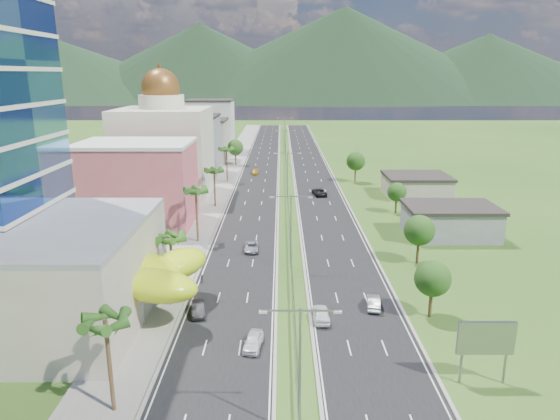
{
  "coord_description": "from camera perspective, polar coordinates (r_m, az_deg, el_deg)",
  "views": [
    {
      "loc": [
        -1.42,
        -58.08,
        27.46
      ],
      "look_at": [
        -1.57,
        16.71,
        7.0
      ],
      "focal_mm": 32.0,
      "sensor_mm": 36.0,
      "label": 1
    }
  ],
  "objects": [
    {
      "name": "shed_near",
      "position": [
        91.6,
        18.85,
        -1.36
      ],
      "size": [
        15.0,
        10.0,
        5.0
      ],
      "primitive_type": "cube",
      "color": "gray",
      "rests_on": "ground"
    },
    {
      "name": "pink_shophouse",
      "position": [
        96.02,
        -15.98,
        2.7
      ],
      "size": [
        20.0,
        15.0,
        15.0
      ],
      "primitive_type": "cube",
      "color": "#CE545D",
      "rests_on": "ground"
    },
    {
      "name": "palm_tree_b",
      "position": [
        64.99,
        -12.42,
        -3.36
      ],
      "size": [
        3.6,
        3.6,
        8.1
      ],
      "color": "#47301C",
      "rests_on": "ground"
    },
    {
      "name": "road_right",
      "position": [
        150.86,
        3.52,
        4.79
      ],
      "size": [
        11.0,
        260.0,
        0.04
      ],
      "primitive_type": "cube",
      "color": "black",
      "rests_on": "ground"
    },
    {
      "name": "motorcycle",
      "position": [
        69.63,
        -8.96,
        -7.56
      ],
      "size": [
        0.67,
        1.88,
        1.19
      ],
      "primitive_type": "imported",
      "rotation": [
        0.0,
        0.0,
        0.06
      ],
      "color": "black",
      "rests_on": "road_left"
    },
    {
      "name": "car_white_near_right",
      "position": [
        58.77,
        4.71,
        -11.71
      ],
      "size": [
        1.93,
        4.63,
        1.57
      ],
      "primitive_type": "imported",
      "rotation": [
        0.0,
        0.0,
        3.16
      ],
      "color": "white",
      "rests_on": "road_right"
    },
    {
      "name": "road_left",
      "position": [
        150.72,
        -2.2,
        4.8
      ],
      "size": [
        11.0,
        260.0,
        0.04
      ],
      "primitive_type": "cube",
      "color": "black",
      "rests_on": "ground"
    },
    {
      "name": "leafy_tree_ra",
      "position": [
        60.29,
        17.05,
        -7.51
      ],
      "size": [
        4.2,
        4.2,
        6.9
      ],
      "color": "#47301C",
      "rests_on": "ground"
    },
    {
      "name": "median_guardrail",
      "position": [
        132.82,
        0.73,
        3.64
      ],
      "size": [
        0.1,
        216.06,
        0.76
      ],
      "color": "gray",
      "rests_on": "ground"
    },
    {
      "name": "streetlight_median_e",
      "position": [
        199.16,
        0.53,
        9.33
      ],
      "size": [
        6.04,
        0.25,
        11.0
      ],
      "color": "gray",
      "rests_on": "ground"
    },
    {
      "name": "leafy_tree_rb",
      "position": [
        76.32,
        15.64,
        -2.26
      ],
      "size": [
        4.55,
        4.55,
        7.47
      ],
      "color": "#47301C",
      "rests_on": "ground"
    },
    {
      "name": "lime_canopy",
      "position": [
        61.44,
        -17.63,
        -6.91
      ],
      "size": [
        18.0,
        15.0,
        7.4
      ],
      "color": "#BDDC15",
      "rests_on": "ground"
    },
    {
      "name": "shed_far",
      "position": [
        120.05,
        15.3,
        2.61
      ],
      "size": [
        14.0,
        12.0,
        4.4
      ],
      "primitive_type": "cube",
      "color": "#A39887",
      "rests_on": "ground"
    },
    {
      "name": "leafy_tree_lfar",
      "position": [
        155.28,
        -5.13,
        7.14
      ],
      "size": [
        4.9,
        4.9,
        8.05
      ],
      "color": "#47301C",
      "rests_on": "ground"
    },
    {
      "name": "domed_building",
      "position": [
        117.27,
        -13.08,
        7.01
      ],
      "size": [
        20.0,
        20.0,
        28.7
      ],
      "color": "beige",
      "rests_on": "ground"
    },
    {
      "name": "midrise_grey",
      "position": [
        141.77,
        -10.36,
        7.16
      ],
      "size": [
        16.0,
        15.0,
        16.0
      ],
      "primitive_type": "cube",
      "color": "gray",
      "rests_on": "ground"
    },
    {
      "name": "palm_tree_e",
      "position": [
        130.27,
        -6.13,
        6.76
      ],
      "size": [
        3.6,
        3.6,
        9.4
      ],
      "color": "#47301C",
      "rests_on": "ground"
    },
    {
      "name": "streetlight_median_b",
      "position": [
        71.18,
        1.25,
        -1.62
      ],
      "size": [
        6.04,
        0.25,
        11.0
      ],
      "color": "gray",
      "rests_on": "ground"
    },
    {
      "name": "streetlight_median_a",
      "position": [
        39.06,
        2.28,
        -16.74
      ],
      "size": [
        6.04,
        0.25,
        11.0
      ],
      "color": "gray",
      "rests_on": "ground"
    },
    {
      "name": "leafy_tree_rc",
      "position": [
        103.45,
        13.21,
        1.99
      ],
      "size": [
        3.85,
        3.85,
        6.33
      ],
      "color": "#47301C",
      "rests_on": "ground"
    },
    {
      "name": "car_white_near_left",
      "position": [
        53.39,
        -3.08,
        -14.73
      ],
      "size": [
        2.23,
        4.41,
        1.44
      ],
      "primitive_type": "imported",
      "rotation": [
        0.0,
        0.0,
        -0.13
      ],
      "color": "white",
      "rests_on": "road_left"
    },
    {
      "name": "palm_tree_d",
      "position": [
        105.93,
        -7.55,
        4.33
      ],
      "size": [
        3.6,
        3.6,
        8.6
      ],
      "color": "#47301C",
      "rests_on": "ground"
    },
    {
      "name": "ground",
      "position": [
        64.26,
        1.39,
        -10.0
      ],
      "size": [
        500.0,
        500.0,
        0.0
      ],
      "primitive_type": "plane",
      "color": "#2D5119",
      "rests_on": "ground"
    },
    {
      "name": "car_dark_far_right",
      "position": [
        116.88,
        4.51,
        2.09
      ],
      "size": [
        3.58,
        6.16,
        1.61
      ],
      "primitive_type": "imported",
      "rotation": [
        0.0,
        0.0,
        3.3
      ],
      "color": "black",
      "rests_on": "road_right"
    },
    {
      "name": "billboard",
      "position": [
        49.76,
        22.48,
        -13.55
      ],
      "size": [
        5.2,
        0.35,
        6.2
      ],
      "color": "gray",
      "rests_on": "ground"
    },
    {
      "name": "car_yellow_far_left",
      "position": [
        141.51,
        -2.85,
        4.36
      ],
      "size": [
        1.76,
        4.25,
        1.23
      ],
      "primitive_type": "imported",
      "rotation": [
        0.0,
        0.0,
        0.01
      ],
      "color": "#C68B17",
      "rests_on": "road_left"
    },
    {
      "name": "leafy_tree_rd",
      "position": [
        131.38,
        8.66,
        5.54
      ],
      "size": [
        4.9,
        4.9,
        8.05
      ],
      "color": "#47301C",
      "rests_on": "ground"
    },
    {
      "name": "streetlight_median_d",
      "position": [
        154.48,
        0.65,
        7.59
      ],
      "size": [
        6.04,
        0.25,
        11.0
      ],
      "color": "gray",
      "rests_on": "ground"
    },
    {
      "name": "sidewalk_left",
      "position": [
        151.4,
        -5.81,
        4.79
      ],
      "size": [
        7.0,
        260.0,
        0.12
      ],
      "primitive_type": "cube",
      "color": "gray",
      "rests_on": "ground"
    },
    {
      "name": "mall_podium",
      "position": [
        64.26,
        -28.52,
        -6.63
      ],
      "size": [
        30.0,
        24.0,
        11.0
      ],
      "primitive_type": "cube",
      "color": "#A39887",
      "rests_on": "ground"
    },
    {
      "name": "car_silver_right",
      "position": [
        62.44,
        10.64,
        -10.31
      ],
      "size": [
        2.06,
        4.46,
        1.42
      ],
      "primitive_type": "imported",
      "rotation": [
        0.0,
        0.0,
        3.01
      ],
      "color": "#9EA1A6",
      "rests_on": "road_right"
    },
    {
      "name": "palm_tree_c",
      "position": [
        83.49,
        -9.6,
        1.96
      ],
      "size": [
        3.6,
        3.6,
        9.6
      ],
      "color": "#47301C",
      "rests_on": "ground"
    },
    {
      "name": "mountain_ridge",
      "position": [
        512.51,
        7.16,
        12.11
      ],
      "size": [
        860.0,
        140.0,
        90.0
      ],
      "primitive_type": null,
      "color": "black",
      "rests_on": "ground"
    },
    {
      "name": "car_dark_left",
      "position": [
        60.67,
        -9.35,
        -11.07
      ],
      "size": [
        2.13,
        4.32,
        1.36
      ],
      "primitive_type": "imported",
      "rotation": [
        0.0,
        0.0,
        0.17
      ],
      "color": "black",
      "rests_on": "road_left"
    },
    {
      "name": "midrise_white",
      "position": [
        185.78,
        -7.91,
        9.45
      ],
      "size": [
        16.0,
        15.0,
        18.0
      ],
      "primitive_type": "cube",
      "color": "silver",
      "rests_on": "ground"
    },
    {
      "name": "streetlight_median_c",
      "position": [
        110.06,
        0.86,
        4.45
      ],
      "size": [
        6.04,
        0.25,
        11.0
      ],
      "color": "gray",
      "rests_on": "ground"
    },
    {
      "name": "palm_tree_a",
      "position": [
        43.34,
        -19.32,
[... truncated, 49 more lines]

